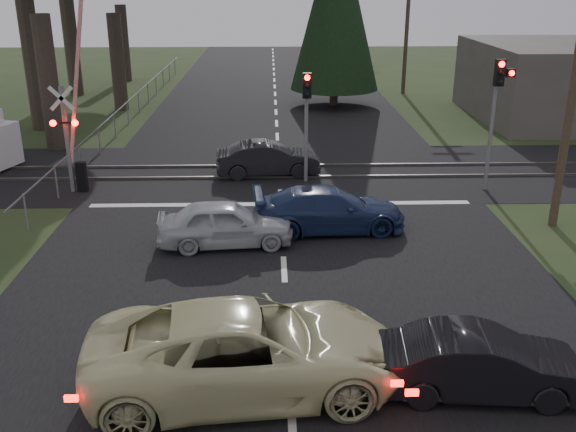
{
  "coord_description": "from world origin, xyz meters",
  "views": [
    {
      "loc": [
        -0.33,
        -12.51,
        7.36
      ],
      "look_at": [
        0.12,
        3.59,
        1.3
      ],
      "focal_mm": 40.0,
      "sensor_mm": 36.0,
      "label": 1
    }
  ],
  "objects_px": {
    "crossing_signal": "(73,136)",
    "utility_pole_far": "(357,3)",
    "traffic_signal_center": "(307,109)",
    "utility_pole_mid": "(407,19)",
    "silver_car": "(225,224)",
    "dark_car_far": "(268,159)",
    "dark_hatchback": "(482,364)",
    "traffic_signal_right": "(497,100)",
    "cream_coupe": "(247,350)",
    "utility_pole_near": "(576,73)",
    "blue_sedan": "(329,209)"
  },
  "relations": [
    {
      "from": "blue_sedan",
      "to": "dark_car_far",
      "type": "height_order",
      "value": "blue_sedan"
    },
    {
      "from": "traffic_signal_right",
      "to": "cream_coupe",
      "type": "height_order",
      "value": "traffic_signal_right"
    },
    {
      "from": "crossing_signal",
      "to": "utility_pole_mid",
      "type": "relative_size",
      "value": 0.77
    },
    {
      "from": "traffic_signal_right",
      "to": "dark_car_far",
      "type": "xyz_separation_m",
      "value": [
        -7.99,
        2.14,
        -2.66
      ]
    },
    {
      "from": "traffic_signal_right",
      "to": "utility_pole_far",
      "type": "bearing_deg",
      "value": 88.8
    },
    {
      "from": "crossing_signal",
      "to": "cream_coupe",
      "type": "xyz_separation_m",
      "value": [
        6.47,
        -11.99,
        -1.23
      ]
    },
    {
      "from": "utility_pole_near",
      "to": "cream_coupe",
      "type": "distance_m",
      "value": 13.0
    },
    {
      "from": "utility_pole_mid",
      "to": "dark_car_far",
      "type": "bearing_deg",
      "value": -115.95
    },
    {
      "from": "utility_pole_far",
      "to": "silver_car",
      "type": "height_order",
      "value": "utility_pole_far"
    },
    {
      "from": "utility_pole_mid",
      "to": "blue_sedan",
      "type": "height_order",
      "value": "utility_pole_mid"
    },
    {
      "from": "silver_car",
      "to": "blue_sedan",
      "type": "distance_m",
      "value": 3.27
    },
    {
      "from": "utility_pole_near",
      "to": "traffic_signal_center",
      "type": "bearing_deg",
      "value": 148.05
    },
    {
      "from": "silver_car",
      "to": "blue_sedan",
      "type": "relative_size",
      "value": 0.84
    },
    {
      "from": "crossing_signal",
      "to": "dark_car_far",
      "type": "xyz_separation_m",
      "value": [
        6.83,
        1.83,
        -1.4
      ]
    },
    {
      "from": "traffic_signal_center",
      "to": "cream_coupe",
      "type": "distance_m",
      "value": 13.16
    },
    {
      "from": "utility_pole_mid",
      "to": "utility_pole_far",
      "type": "relative_size",
      "value": 1.0
    },
    {
      "from": "traffic_signal_center",
      "to": "cream_coupe",
      "type": "relative_size",
      "value": 0.69
    },
    {
      "from": "cream_coupe",
      "to": "blue_sedan",
      "type": "xyz_separation_m",
      "value": [
        2.25,
        7.99,
        -0.16
      ]
    },
    {
      "from": "utility_pole_far",
      "to": "blue_sedan",
      "type": "distance_m",
      "value": 49.88
    },
    {
      "from": "traffic_signal_center",
      "to": "utility_pole_mid",
      "type": "relative_size",
      "value": 0.46
    },
    {
      "from": "traffic_signal_right",
      "to": "utility_pole_far",
      "type": "relative_size",
      "value": 0.52
    },
    {
      "from": "traffic_signal_center",
      "to": "utility_pole_mid",
      "type": "distance_m",
      "value": 20.82
    },
    {
      "from": "crossing_signal",
      "to": "utility_pole_near",
      "type": "xyz_separation_m",
      "value": [
        15.77,
        -3.79,
        2.67
      ]
    },
    {
      "from": "crossing_signal",
      "to": "dark_car_far",
      "type": "distance_m",
      "value": 7.21
    },
    {
      "from": "dark_car_far",
      "to": "traffic_signal_center",
      "type": "bearing_deg",
      "value": -128.58
    },
    {
      "from": "traffic_signal_center",
      "to": "silver_car",
      "type": "distance_m",
      "value": 6.87
    },
    {
      "from": "utility_pole_far",
      "to": "cream_coupe",
      "type": "xyz_separation_m",
      "value": [
        -9.31,
        -57.2,
        -3.9
      ]
    },
    {
      "from": "utility_pole_far",
      "to": "dark_car_far",
      "type": "relative_size",
      "value": 2.25
    },
    {
      "from": "blue_sedan",
      "to": "utility_pole_far",
      "type": "bearing_deg",
      "value": -11.93
    },
    {
      "from": "utility_pole_near",
      "to": "dark_hatchback",
      "type": "bearing_deg",
      "value": -120.28
    },
    {
      "from": "utility_pole_mid",
      "to": "dark_hatchback",
      "type": "height_order",
      "value": "utility_pole_mid"
    },
    {
      "from": "crossing_signal",
      "to": "silver_car",
      "type": "xyz_separation_m",
      "value": [
        5.62,
        -5.07,
        -1.39
      ]
    },
    {
      "from": "crossing_signal",
      "to": "traffic_signal_right",
      "type": "height_order",
      "value": "crossing_signal"
    },
    {
      "from": "crossing_signal",
      "to": "traffic_signal_right",
      "type": "distance_m",
      "value": 14.88
    },
    {
      "from": "utility_pole_mid",
      "to": "dark_hatchback",
      "type": "bearing_deg",
      "value": -98.67
    },
    {
      "from": "utility_pole_far",
      "to": "dark_hatchback",
      "type": "relative_size",
      "value": 2.36
    },
    {
      "from": "traffic_signal_right",
      "to": "blue_sedan",
      "type": "distance_m",
      "value": 7.61
    },
    {
      "from": "utility_pole_near",
      "to": "utility_pole_mid",
      "type": "bearing_deg",
      "value": 90.0
    },
    {
      "from": "utility_pole_near",
      "to": "dark_hatchback",
      "type": "relative_size",
      "value": 2.36
    },
    {
      "from": "silver_car",
      "to": "blue_sedan",
      "type": "xyz_separation_m",
      "value": [
        3.09,
        1.08,
        0.01
      ]
    },
    {
      "from": "traffic_signal_center",
      "to": "silver_car",
      "type": "height_order",
      "value": "traffic_signal_center"
    },
    {
      "from": "utility_pole_near",
      "to": "utility_pole_mid",
      "type": "relative_size",
      "value": 1.0
    },
    {
      "from": "traffic_signal_center",
      "to": "cream_coupe",
      "type": "height_order",
      "value": "traffic_signal_center"
    },
    {
      "from": "traffic_signal_center",
      "to": "cream_coupe",
      "type": "xyz_separation_m",
      "value": [
        -1.81,
        -12.88,
        -1.98
      ]
    },
    {
      "from": "utility_pole_far",
      "to": "traffic_signal_right",
      "type": "bearing_deg",
      "value": -91.2
    },
    {
      "from": "blue_sedan",
      "to": "utility_pole_near",
      "type": "bearing_deg",
      "value": -92.08
    },
    {
      "from": "silver_car",
      "to": "dark_car_far",
      "type": "distance_m",
      "value": 7.0
    },
    {
      "from": "crossing_signal",
      "to": "blue_sedan",
      "type": "distance_m",
      "value": 9.68
    },
    {
      "from": "crossing_signal",
      "to": "utility_pole_mid",
      "type": "height_order",
      "value": "utility_pole_mid"
    },
    {
      "from": "crossing_signal",
      "to": "utility_pole_far",
      "type": "distance_m",
      "value": 47.96
    }
  ]
}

